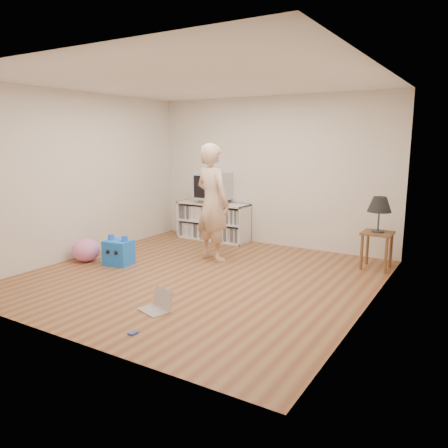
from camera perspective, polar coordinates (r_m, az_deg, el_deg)
ground at (r=6.09m, az=-3.13°, el=-6.86°), size 4.50×4.50×0.00m
walls at (r=5.83m, az=-3.27°, el=5.39°), size 4.52×4.52×2.60m
ceiling at (r=5.84m, az=-3.42°, el=18.18°), size 4.50×4.50×0.01m
media_unit at (r=8.23m, az=-1.34°, el=0.38°), size 1.40×0.45×0.70m
dvd_deck at (r=8.16m, az=-1.41°, el=3.02°), size 0.45×0.35×0.07m
crt_tv at (r=8.12m, az=-1.44°, el=5.01°), size 0.60×0.53×0.50m
side_table at (r=6.72m, az=19.37°, el=-2.11°), size 0.42×0.42×0.55m
table_lamp at (r=6.62m, az=19.65°, el=2.32°), size 0.34×0.34×0.52m
person at (r=6.73m, az=-1.52°, el=2.78°), size 0.76×0.61×1.81m
laptop at (r=4.98m, az=-8.59°, el=-10.36°), size 0.40×0.36×0.23m
playing_cards at (r=4.48m, az=-11.80°, el=-13.74°), size 0.07×0.09×0.02m
plush_blue at (r=6.79m, az=-13.61°, el=-3.58°), size 0.43×0.38×0.46m
plush_pink at (r=7.11m, az=-17.56°, el=-3.27°), size 0.51×0.51×0.36m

